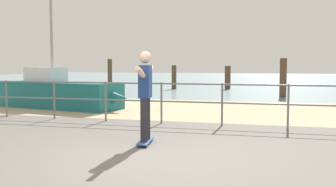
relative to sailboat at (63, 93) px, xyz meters
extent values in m
cube|color=#605B56|center=(5.01, -7.05, -0.52)|extent=(24.00, 10.00, 0.04)
cube|color=tan|center=(5.01, 0.95, -0.52)|extent=(24.00, 6.00, 0.04)
cube|color=#75939E|center=(5.01, 28.95, -0.52)|extent=(72.00, 50.00, 0.04)
cylinder|color=slate|center=(-0.34, -2.45, 0.00)|extent=(0.05, 0.05, 1.05)
cylinder|color=slate|center=(1.17, -2.45, 0.00)|extent=(0.05, 0.05, 1.05)
cylinder|color=slate|center=(2.69, -2.45, 0.00)|extent=(0.05, 0.05, 1.05)
cylinder|color=slate|center=(4.21, -2.45, 0.00)|extent=(0.05, 0.05, 1.05)
cylinder|color=slate|center=(5.72, -2.45, 0.00)|extent=(0.05, 0.05, 1.05)
cylinder|color=slate|center=(7.24, -2.45, 0.00)|extent=(0.05, 0.05, 1.05)
cylinder|color=slate|center=(2.69, -2.45, 0.50)|extent=(12.13, 0.04, 0.04)
cylinder|color=slate|center=(2.69, -2.45, 0.05)|extent=(12.13, 0.04, 0.04)
cube|color=#19666B|center=(-0.16, 0.03, -0.07)|extent=(4.59, 2.26, 0.90)
cone|color=#19666B|center=(2.00, -0.41, -0.07)|extent=(1.23, 0.97, 0.77)
cylinder|color=#9EA0A5|center=(-0.45, 0.09, 2.56)|extent=(0.10, 0.10, 4.37)
cube|color=silver|center=(-0.74, 0.15, 0.63)|extent=(1.36, 1.12, 0.50)
cube|color=#334C8C|center=(4.62, -4.93, -0.45)|extent=(0.31, 0.82, 0.02)
cylinder|color=#3FBF59|center=(4.50, -4.67, -0.49)|extent=(0.04, 0.06, 0.06)
cylinder|color=#3FBF59|center=(4.66, -4.64, -0.49)|extent=(0.04, 0.06, 0.06)
cylinder|color=#3FBF59|center=(4.58, -5.22, -0.49)|extent=(0.04, 0.06, 0.06)
cylinder|color=#3FBF59|center=(4.74, -5.20, -0.49)|extent=(0.04, 0.06, 0.06)
cylinder|color=#26262B|center=(4.60, -4.81, -0.04)|extent=(0.14, 0.14, 0.80)
cylinder|color=#26262B|center=(4.64, -5.05, -0.04)|extent=(0.14, 0.14, 0.80)
cube|color=navy|center=(4.62, -4.93, 0.66)|extent=(0.25, 0.38, 0.60)
sphere|color=beige|center=(4.62, -4.93, 1.10)|extent=(0.22, 0.22, 0.22)
cylinder|color=beige|center=(4.56, -4.49, 0.84)|extent=(0.17, 0.56, 0.23)
cylinder|color=beige|center=(4.69, -5.37, 0.84)|extent=(0.17, 0.56, 0.23)
cylinder|color=#513826|center=(-1.97, 8.36, 0.38)|extent=(0.25, 0.25, 1.80)
cylinder|color=#513826|center=(1.12, 10.76, 0.20)|extent=(0.29, 0.29, 1.45)
cylinder|color=#513826|center=(4.21, 11.72, 0.18)|extent=(0.35, 0.35, 1.41)
cylinder|color=#513826|center=(7.31, 6.49, 0.37)|extent=(0.31, 0.31, 1.78)
camera|label=1|loc=(6.91, -11.69, 0.97)|focal=41.37mm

